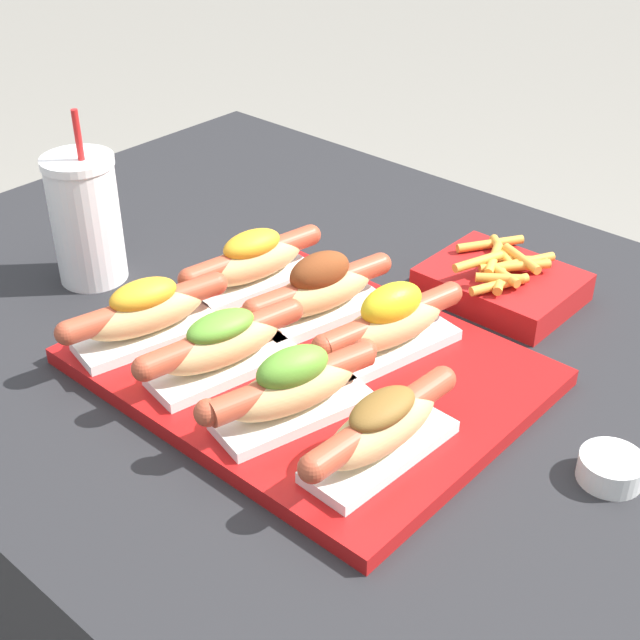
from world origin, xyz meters
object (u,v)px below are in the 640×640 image
at_px(sauce_bowl, 611,467).
at_px(drink_cup, 86,219).
at_px(hot_dog_6, 390,323).
at_px(hot_dog_4, 253,261).
at_px(hot_dog_5, 320,290).
at_px(hot_dog_3, 381,428).
at_px(hot_dog_2, 290,386).
at_px(hot_dog_0, 145,313).
at_px(serving_tray, 307,366).
at_px(hot_dog_1, 222,344).
at_px(fries_basket, 502,282).

height_order(sauce_bowl, drink_cup, drink_cup).
bearing_deg(drink_cup, hot_dog_6, 13.73).
height_order(hot_dog_4, hot_dog_5, hot_dog_5).
height_order(hot_dog_6, drink_cup, drink_cup).
distance_m(hot_dog_3, sauce_bowl, 0.21).
bearing_deg(hot_dog_3, hot_dog_2, -174.06).
height_order(hot_dog_0, sauce_bowl, hot_dog_0).
distance_m(serving_tray, hot_dog_1, 0.10).
distance_m(hot_dog_2, hot_dog_3, 0.10).
bearing_deg(hot_dog_6, hot_dog_4, 179.93).
xyz_separation_m(hot_dog_1, fries_basket, (0.12, 0.35, -0.03)).
height_order(hot_dog_1, hot_dog_3, hot_dog_1).
bearing_deg(hot_dog_6, serving_tray, -127.82).
height_order(hot_dog_6, sauce_bowl, hot_dog_6).
bearing_deg(drink_cup, hot_dog_5, 18.34).
distance_m(hot_dog_1, hot_dog_6, 0.18).
relative_size(serving_tray, hot_dog_2, 2.29).
bearing_deg(hot_dog_4, fries_basket, 42.83).
relative_size(sauce_bowl, drink_cup, 0.27).
height_order(hot_dog_2, drink_cup, drink_cup).
bearing_deg(hot_dog_2, sauce_bowl, 28.24).
relative_size(hot_dog_5, hot_dog_6, 1.00).
height_order(hot_dog_3, hot_dog_4, hot_dog_4).
relative_size(serving_tray, drink_cup, 2.02).
relative_size(hot_dog_1, hot_dog_4, 1.00).
xyz_separation_m(hot_dog_4, hot_dog_6, (0.21, -0.00, 0.00)).
distance_m(hot_dog_0, fries_basket, 0.42).
xyz_separation_m(hot_dog_5, drink_cup, (-0.29, -0.10, 0.03)).
height_order(hot_dog_2, hot_dog_3, hot_dog_2).
relative_size(hot_dog_5, sauce_bowl, 3.29).
height_order(hot_dog_1, sauce_bowl, hot_dog_1).
distance_m(serving_tray, hot_dog_5, 0.10).
xyz_separation_m(hot_dog_2, fries_basket, (0.02, 0.35, -0.03)).
height_order(hot_dog_0, hot_dog_4, same).
xyz_separation_m(hot_dog_1, hot_dog_5, (0.00, 0.14, 0.00)).
distance_m(hot_dog_1, hot_dog_3, 0.20).
distance_m(hot_dog_2, drink_cup, 0.39).
distance_m(hot_dog_3, fries_basket, 0.35).
relative_size(serving_tray, hot_dog_4, 2.26).
xyz_separation_m(hot_dog_1, hot_dog_3, (0.20, 0.00, -0.00)).
bearing_deg(sauce_bowl, hot_dog_5, 178.69).
bearing_deg(hot_dog_0, drink_cup, 161.80).
relative_size(hot_dog_0, drink_cup, 0.89).
relative_size(hot_dog_3, sauce_bowl, 3.35).
height_order(hot_dog_0, fries_basket, hot_dog_0).
height_order(hot_dog_4, sauce_bowl, hot_dog_4).
bearing_deg(hot_dog_2, hot_dog_4, 143.52).
bearing_deg(serving_tray, hot_dog_2, -57.57).
height_order(hot_dog_3, hot_dog_6, hot_dog_6).
bearing_deg(hot_dog_6, drink_cup, -166.27).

